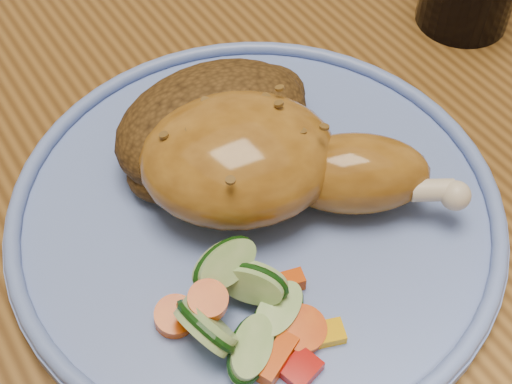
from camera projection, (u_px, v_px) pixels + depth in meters
dining_table at (240, 178)px, 0.58m from camera, size 0.90×1.40×0.75m
plate at (256, 213)px, 0.45m from camera, size 0.31×0.31×0.01m
plate_rim at (256, 202)px, 0.44m from camera, size 0.31×0.31×0.01m
chicken_leg at (267, 162)px, 0.43m from camera, size 0.18×0.17×0.06m
rice_pilaf at (216, 124)px, 0.46m from camera, size 0.14×0.10×0.06m
vegetable_pile at (246, 311)px, 0.38m from camera, size 0.09×0.10×0.05m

